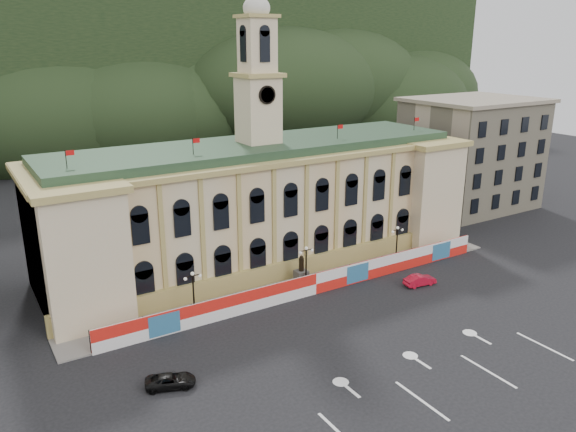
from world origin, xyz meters
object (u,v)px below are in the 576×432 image
lamp_center (306,263)px  black_suv (170,381)px  red_sedan (420,280)px  statue (301,275)px

lamp_center → black_suv: size_ratio=1.12×
lamp_center → red_sedan: lamp_center is taller
lamp_center → red_sedan: (11.87, -6.54, -2.42)m
statue → lamp_center: 2.14m
statue → red_sedan: (11.87, -7.54, -0.53)m
statue → black_suv: statue is taller
statue → lamp_center: (0.00, -1.00, 1.89)m
lamp_center → red_sedan: 13.77m
red_sedan → black_suv: 32.68m
red_sedan → black_suv: size_ratio=0.90×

